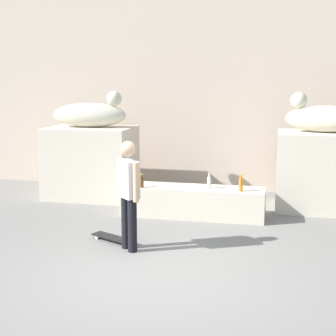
{
  "coord_description": "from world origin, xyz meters",
  "views": [
    {
      "loc": [
        1.55,
        -6.16,
        2.58
      ],
      "look_at": [
        -0.25,
        1.92,
        1.1
      ],
      "focal_mm": 53.85,
      "sensor_mm": 36.0,
      "label": 1
    }
  ],
  "objects": [
    {
      "name": "pedestal_right",
      "position": [
        2.44,
        4.03,
        0.77
      ],
      "size": [
        1.85,
        1.29,
        1.54
      ],
      "primitive_type": "cube",
      "color": "beige",
      "rests_on": "ground_plane"
    },
    {
      "name": "ground_plane",
      "position": [
        0.0,
        0.0,
        0.0
      ],
      "size": [
        40.0,
        40.0,
        0.0
      ],
      "primitive_type": "plane",
      "color": "slate"
    },
    {
      "name": "statue_reclining_left",
      "position": [
        -2.41,
        4.03,
        1.82
      ],
      "size": [
        1.64,
        0.69,
        0.78
      ],
      "rotation": [
        0.0,
        0.0,
        0.08
      ],
      "color": "beige",
      "rests_on": "pedestal_left"
    },
    {
      "name": "bottle_clear",
      "position": [
        0.31,
        2.94,
        0.68
      ],
      "size": [
        0.07,
        0.07,
        0.29
      ],
      "color": "silver",
      "rests_on": "ledge_block"
    },
    {
      "name": "bottle_brown",
      "position": [
        -0.94,
        2.73,
        0.66
      ],
      "size": [
        0.08,
        0.08,
        0.26
      ],
      "color": "#593314",
      "rests_on": "ledge_block"
    },
    {
      "name": "facade_wall",
      "position": [
        0.0,
        5.67,
        3.38
      ],
      "size": [
        11.95,
        0.6,
        6.76
      ],
      "primitive_type": "cube",
      "color": "#C1AE9A",
      "rests_on": "ground_plane"
    },
    {
      "name": "skateboard",
      "position": [
        -0.99,
        1.19,
        0.06
      ],
      "size": [
        0.81,
        0.53,
        0.08
      ],
      "rotation": [
        0.0,
        0.0,
        2.68
      ],
      "color": "black",
      "rests_on": "ground_plane"
    },
    {
      "name": "skater",
      "position": [
        -0.62,
        0.88,
        0.92
      ],
      "size": [
        0.41,
        0.4,
        1.67
      ],
      "rotation": [
        0.0,
        0.0,
        2.37
      ],
      "color": "black",
      "rests_on": "ground_plane"
    },
    {
      "name": "bottle_orange",
      "position": [
        0.9,
        2.81,
        0.69
      ],
      "size": [
        0.07,
        0.07,
        0.31
      ],
      "color": "orange",
      "rests_on": "ledge_block"
    },
    {
      "name": "statue_reclining_right",
      "position": [
        2.41,
        4.03,
        1.82
      ],
      "size": [
        1.66,
        0.76,
        0.78
      ],
      "rotation": [
        0.0,
        0.0,
        3.01
      ],
      "color": "beige",
      "rests_on": "pedestal_right"
    },
    {
      "name": "ledge_block",
      "position": [
        0.0,
        2.96,
        0.28
      ],
      "size": [
        2.69,
        0.71,
        0.56
      ],
      "primitive_type": "cube",
      "color": "beige",
      "rests_on": "ground_plane"
    },
    {
      "name": "pedestal_left",
      "position": [
        -2.44,
        4.03,
        0.77
      ],
      "size": [
        1.85,
        1.29,
        1.54
      ],
      "primitive_type": "cube",
      "color": "beige",
      "rests_on": "ground_plane"
    }
  ]
}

